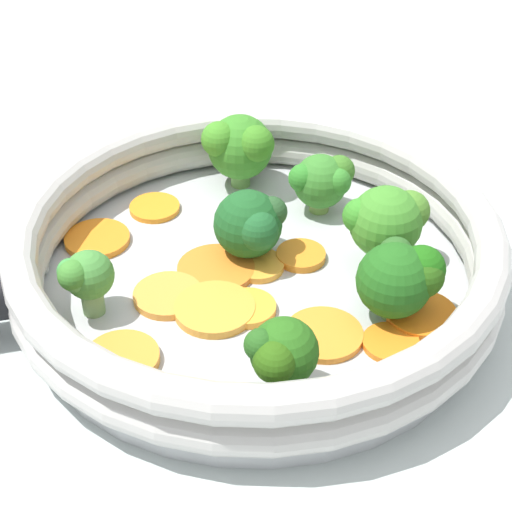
{
  "coord_description": "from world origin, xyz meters",
  "views": [
    {
      "loc": [
        -0.06,
        0.41,
        0.34
      ],
      "look_at": [
        0.0,
        0.0,
        0.03
      ],
      "focal_mm": 60.0,
      "sensor_mm": 36.0,
      "label": 1
    }
  ],
  "objects_px": {
    "carrot_slice_4": "(217,266)",
    "carrot_slice_7": "(260,265)",
    "carrot_slice_10": "(168,295)",
    "broccoli_floret_6": "(281,354)",
    "carrot_slice_1": "(155,208)",
    "carrot_slice_5": "(250,308)",
    "carrot_slice_9": "(215,309)",
    "carrot_slice_8": "(301,256)",
    "broccoli_floret_3": "(387,221)",
    "carrot_slice_11": "(97,239)",
    "broccoli_floret_2": "(322,180)",
    "broccoli_floret_5": "(84,277)",
    "skillet": "(256,285)",
    "carrot_slice_3": "(421,315)",
    "broccoli_floret_0": "(252,224)",
    "carrot_slice_0": "(122,358)",
    "carrot_slice_2": "(391,343)",
    "broccoli_floret_4": "(402,277)",
    "broccoli_floret_1": "(240,146)",
    "carrot_slice_6": "(324,335)"
  },
  "relations": [
    {
      "from": "carrot_slice_2",
      "to": "carrot_slice_6",
      "type": "distance_m",
      "value": 0.04
    },
    {
      "from": "carrot_slice_9",
      "to": "broccoli_floret_4",
      "type": "xyz_separation_m",
      "value": [
        -0.1,
        -0.01,
        0.03
      ]
    },
    {
      "from": "skillet",
      "to": "carrot_slice_8",
      "type": "distance_m",
      "value": 0.03
    },
    {
      "from": "carrot_slice_0",
      "to": "carrot_slice_9",
      "type": "relative_size",
      "value": 0.87
    },
    {
      "from": "broccoli_floret_4",
      "to": "broccoli_floret_5",
      "type": "relative_size",
      "value": 1.2
    },
    {
      "from": "broccoli_floret_2",
      "to": "broccoli_floret_4",
      "type": "xyz_separation_m",
      "value": [
        -0.05,
        0.1,
        0.0
      ]
    },
    {
      "from": "carrot_slice_4",
      "to": "carrot_slice_8",
      "type": "height_order",
      "value": "same"
    },
    {
      "from": "skillet",
      "to": "broccoli_floret_0",
      "type": "distance_m",
      "value": 0.04
    },
    {
      "from": "carrot_slice_10",
      "to": "broccoli_floret_6",
      "type": "distance_m",
      "value": 0.1
    },
    {
      "from": "carrot_slice_10",
      "to": "broccoli_floret_5",
      "type": "xyz_separation_m",
      "value": [
        0.04,
        0.02,
        0.02
      ]
    },
    {
      "from": "broccoli_floret_1",
      "to": "broccoli_floret_2",
      "type": "relative_size",
      "value": 1.22
    },
    {
      "from": "broccoli_floret_5",
      "to": "carrot_slice_4",
      "type": "bearing_deg",
      "value": -141.86
    },
    {
      "from": "carrot_slice_5",
      "to": "carrot_slice_9",
      "type": "bearing_deg",
      "value": 10.68
    },
    {
      "from": "carrot_slice_1",
      "to": "carrot_slice_4",
      "type": "xyz_separation_m",
      "value": [
        -0.05,
        0.06,
        0.0
      ]
    },
    {
      "from": "carrot_slice_1",
      "to": "carrot_slice_3",
      "type": "xyz_separation_m",
      "value": [
        -0.18,
        0.09,
        0.0
      ]
    },
    {
      "from": "broccoli_floret_0",
      "to": "broccoli_floret_2",
      "type": "distance_m",
      "value": 0.07
    },
    {
      "from": "carrot_slice_11",
      "to": "broccoli_floret_0",
      "type": "bearing_deg",
      "value": 178.82
    },
    {
      "from": "skillet",
      "to": "carrot_slice_10",
      "type": "relative_size",
      "value": 6.64
    },
    {
      "from": "carrot_slice_9",
      "to": "broccoli_floret_3",
      "type": "height_order",
      "value": "broccoli_floret_3"
    },
    {
      "from": "carrot_slice_3",
      "to": "broccoli_floret_3",
      "type": "distance_m",
      "value": 0.06
    },
    {
      "from": "carrot_slice_4",
      "to": "carrot_slice_7",
      "type": "bearing_deg",
      "value": -170.01
    },
    {
      "from": "carrot_slice_4",
      "to": "broccoli_floret_5",
      "type": "height_order",
      "value": "broccoli_floret_5"
    },
    {
      "from": "broccoli_floret_0",
      "to": "broccoli_floret_2",
      "type": "bearing_deg",
      "value": -123.82
    },
    {
      "from": "carrot_slice_10",
      "to": "carrot_slice_1",
      "type": "bearing_deg",
      "value": -71.88
    },
    {
      "from": "carrot_slice_9",
      "to": "carrot_slice_11",
      "type": "relative_size",
      "value": 1.12
    },
    {
      "from": "carrot_slice_5",
      "to": "broccoli_floret_0",
      "type": "height_order",
      "value": "broccoli_floret_0"
    },
    {
      "from": "carrot_slice_1",
      "to": "carrot_slice_6",
      "type": "bearing_deg",
      "value": 137.81
    },
    {
      "from": "carrot_slice_8",
      "to": "carrot_slice_9",
      "type": "distance_m",
      "value": 0.07
    },
    {
      "from": "broccoli_floret_4",
      "to": "carrot_slice_1",
      "type": "bearing_deg",
      "value": -27.81
    },
    {
      "from": "carrot_slice_10",
      "to": "broccoli_floret_6",
      "type": "height_order",
      "value": "broccoli_floret_6"
    },
    {
      "from": "carrot_slice_11",
      "to": "broccoli_floret_4",
      "type": "bearing_deg",
      "value": 166.72
    },
    {
      "from": "broccoli_floret_1",
      "to": "broccoli_floret_4",
      "type": "xyz_separation_m",
      "value": [
        -0.11,
        0.12,
        -0.0
      ]
    },
    {
      "from": "carrot_slice_0",
      "to": "carrot_slice_2",
      "type": "relative_size",
      "value": 1.29
    },
    {
      "from": "carrot_slice_1",
      "to": "broccoli_floret_5",
      "type": "bearing_deg",
      "value": 83.63
    },
    {
      "from": "carrot_slice_3",
      "to": "carrot_slice_11",
      "type": "xyz_separation_m",
      "value": [
        0.2,
        -0.05,
        -0.0
      ]
    },
    {
      "from": "carrot_slice_11",
      "to": "broccoli_floret_2",
      "type": "height_order",
      "value": "broccoli_floret_2"
    },
    {
      "from": "carrot_slice_3",
      "to": "broccoli_floret_3",
      "type": "relative_size",
      "value": 0.76
    },
    {
      "from": "carrot_slice_7",
      "to": "carrot_slice_10",
      "type": "bearing_deg",
      "value": 36.27
    },
    {
      "from": "broccoli_floret_0",
      "to": "carrot_slice_4",
      "type": "bearing_deg",
      "value": 38.55
    },
    {
      "from": "carrot_slice_2",
      "to": "broccoli_floret_5",
      "type": "distance_m",
      "value": 0.17
    },
    {
      "from": "carrot_slice_9",
      "to": "carrot_slice_10",
      "type": "height_order",
      "value": "same"
    },
    {
      "from": "carrot_slice_3",
      "to": "carrot_slice_6",
      "type": "xyz_separation_m",
      "value": [
        0.05,
        0.02,
        -0.0
      ]
    },
    {
      "from": "carrot_slice_5",
      "to": "carrot_slice_6",
      "type": "xyz_separation_m",
      "value": [
        -0.04,
        0.02,
        -0.0
      ]
    },
    {
      "from": "carrot_slice_9",
      "to": "carrot_slice_11",
      "type": "xyz_separation_m",
      "value": [
        0.09,
        -0.06,
        -0.0
      ]
    },
    {
      "from": "broccoli_floret_6",
      "to": "skillet",
      "type": "bearing_deg",
      "value": -74.95
    },
    {
      "from": "broccoli_floret_5",
      "to": "carrot_slice_9",
      "type": "bearing_deg",
      "value": -171.3
    },
    {
      "from": "carrot_slice_4",
      "to": "broccoli_floret_3",
      "type": "distance_m",
      "value": 0.11
    },
    {
      "from": "broccoli_floret_3",
      "to": "carrot_slice_8",
      "type": "bearing_deg",
      "value": 2.78
    },
    {
      "from": "carrot_slice_1",
      "to": "carrot_slice_10",
      "type": "bearing_deg",
      "value": 108.12
    },
    {
      "from": "carrot_slice_5",
      "to": "carrot_slice_9",
      "type": "distance_m",
      "value": 0.02
    }
  ]
}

